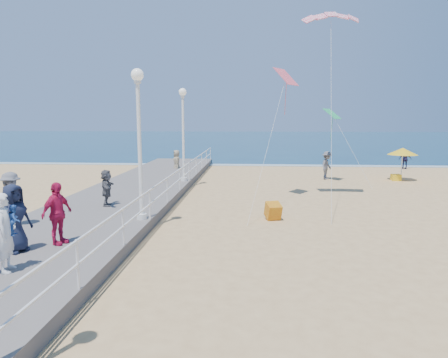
# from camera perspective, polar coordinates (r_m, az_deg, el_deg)

# --- Properties ---
(ground) EXTENTS (160.00, 160.00, 0.00)m
(ground) POSITION_cam_1_polar(r_m,az_deg,el_deg) (14.48, 9.43, -7.57)
(ground) COLOR tan
(ground) RESTS_ON ground
(ocean) EXTENTS (160.00, 90.00, 0.05)m
(ocean) POSITION_cam_1_polar(r_m,az_deg,el_deg) (78.96, 5.07, 5.70)
(ocean) COLOR #0C324D
(ocean) RESTS_ON ground
(surf_line) EXTENTS (160.00, 1.20, 0.04)m
(surf_line) POSITION_cam_1_polar(r_m,az_deg,el_deg) (34.60, 6.31, 1.97)
(surf_line) COLOR silver
(surf_line) RESTS_ON ground
(boardwalk) EXTENTS (5.00, 44.00, 0.40)m
(boardwalk) POSITION_cam_1_polar(r_m,az_deg,el_deg) (15.61, -19.29, -6.00)
(boardwalk) COLOR slate
(boardwalk) RESTS_ON ground
(railing) EXTENTS (0.05, 42.00, 0.55)m
(railing) POSITION_cam_1_polar(r_m,az_deg,el_deg) (14.59, -10.62, -2.43)
(railing) COLOR white
(railing) RESTS_ON boardwalk
(lamp_post_mid) EXTENTS (0.44, 0.44, 5.32)m
(lamp_post_mid) POSITION_cam_1_polar(r_m,az_deg,el_deg) (14.41, -12.05, 7.05)
(lamp_post_mid) COLOR white
(lamp_post_mid) RESTS_ON boardwalk
(lamp_post_far) EXTENTS (0.44, 0.44, 5.32)m
(lamp_post_far) POSITION_cam_1_polar(r_m,az_deg,el_deg) (23.19, -5.87, 7.72)
(lamp_post_far) COLOR white
(lamp_post_far) RESTS_ON boardwalk
(woman_holding_toddler) EXTENTS (0.62, 0.79, 1.90)m
(woman_holding_toddler) POSITION_cam_1_polar(r_m,az_deg,el_deg) (10.81, -28.77, -6.70)
(woman_holding_toddler) COLOR white
(woman_holding_toddler) RESTS_ON boardwalk
(toddler_held) EXTENTS (0.37, 0.42, 0.74)m
(toddler_held) POSITION_cam_1_polar(r_m,az_deg,el_deg) (10.79, -27.77, -5.18)
(toddler_held) COLOR #3163BB
(toddler_held) RESTS_ON boardwalk
(spectator_2) EXTENTS (0.82, 1.26, 1.85)m
(spectator_2) POSITION_cam_1_polar(r_m,az_deg,el_deg) (15.22, -28.10, -2.57)
(spectator_2) COLOR slate
(spectator_2) RESTS_ON boardwalk
(spectator_3) EXTENTS (0.76, 1.15, 1.82)m
(spectator_3) POSITION_cam_1_polar(r_m,az_deg,el_deg) (12.47, -22.75, -4.56)
(spectator_3) COLOR #C6184B
(spectator_3) RESTS_ON boardwalk
(spectator_4) EXTENTS (0.88, 1.07, 1.88)m
(spectator_4) POSITION_cam_1_polar(r_m,az_deg,el_deg) (12.24, -27.76, -4.98)
(spectator_4) COLOR #171D33
(spectator_4) RESTS_ON boardwalk
(spectator_5) EXTENTS (0.75, 1.47, 1.52)m
(spectator_5) POSITION_cam_1_polar(r_m,az_deg,el_deg) (17.32, -16.43, -1.20)
(spectator_5) COLOR #4E4E53
(spectator_5) RESTS_ON boardwalk
(beach_walker_a) EXTENTS (1.21, 1.39, 1.86)m
(beach_walker_a) POSITION_cam_1_polar(r_m,az_deg,el_deg) (27.42, 14.47, 1.91)
(beach_walker_a) COLOR #57575C
(beach_walker_a) RESTS_ON ground
(beach_walker_b) EXTENTS (0.97, 0.50, 1.59)m
(beach_walker_b) POSITION_cam_1_polar(r_m,az_deg,el_deg) (35.08, 24.47, 2.59)
(beach_walker_b) COLOR #1E1A3A
(beach_walker_b) RESTS_ON ground
(beach_walker_c) EXTENTS (0.79, 0.97, 1.73)m
(beach_walker_c) POSITION_cam_1_polar(r_m,az_deg,el_deg) (29.49, -6.78, 2.45)
(beach_walker_c) COLOR gray
(beach_walker_c) RESTS_ON ground
(box_kite) EXTENTS (0.73, 0.84, 0.74)m
(box_kite) POSITION_cam_1_polar(r_m,az_deg,el_deg) (16.10, 7.02, -4.76)
(box_kite) COLOR #C1470B
(box_kite) RESTS_ON ground
(beach_umbrella) EXTENTS (1.90, 1.90, 2.14)m
(beach_umbrella) POSITION_cam_1_polar(r_m,az_deg,el_deg) (28.33, 24.16, 3.62)
(beach_umbrella) COLOR white
(beach_umbrella) RESTS_ON ground
(beach_chair_left) EXTENTS (0.55, 0.55, 0.40)m
(beach_chair_left) POSITION_cam_1_polar(r_m,az_deg,el_deg) (28.40, 23.34, 0.21)
(beach_chair_left) COLOR yellow
(beach_chair_left) RESTS_ON ground
(kite_parafoil) EXTENTS (2.63, 0.94, 0.65)m
(kite_parafoil) POSITION_cam_1_polar(r_m,az_deg,el_deg) (20.62, 15.07, 21.77)
(kite_parafoil) COLOR #E91B47
(kite_diamond_pink) EXTENTS (1.34, 1.45, 0.85)m
(kite_diamond_pink) POSITION_cam_1_polar(r_m,az_deg,el_deg) (20.23, 8.85, 14.24)
(kite_diamond_pink) COLOR #E95668
(kite_diamond_green) EXTENTS (1.29, 1.34, 0.65)m
(kite_diamond_green) POSITION_cam_1_polar(r_m,az_deg,el_deg) (26.05, 15.19, 8.98)
(kite_diamond_green) COLOR #24A862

